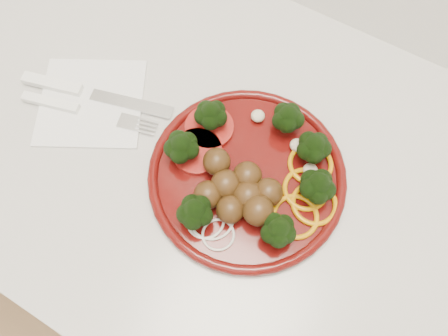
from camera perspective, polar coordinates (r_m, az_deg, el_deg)
The scene contains 5 objects.
counter at distance 1.03m, azimuth 6.93°, elevation -12.79°, with size 2.40×0.60×0.90m.
plate at distance 0.58m, azimuth 3.25°, elevation -0.82°, with size 0.27×0.27×0.06m.
napkin at distance 0.68m, azimuth -16.92°, elevation 8.24°, with size 0.15×0.15×0.00m, color white.
knife at distance 0.69m, azimuth -18.68°, elevation 9.63°, with size 0.23×0.08×0.01m.
fork at distance 0.68m, azimuth -19.90°, elevation 7.57°, with size 0.20×0.07×0.01m.
Camera 1 is at (-0.01, 1.48, 1.45)m, focal length 35.00 mm.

